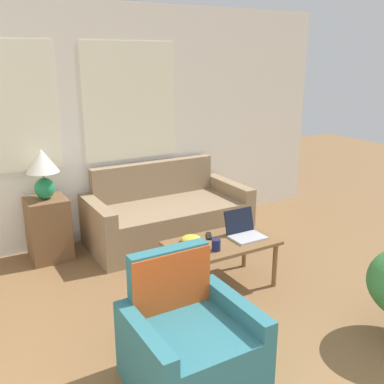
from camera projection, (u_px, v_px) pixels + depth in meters
name	position (u px, v px, depth m)	size (l,w,h in m)	color
wall_back	(79.00, 127.00, 4.84)	(6.45, 0.06, 2.60)	white
couch	(166.00, 217.00, 5.16)	(1.80, 0.87, 0.85)	#937A5B
armchair	(188.00, 346.00, 2.88)	(0.76, 0.72, 0.84)	#2D6B75
side_table	(49.00, 229.00, 4.64)	(0.40, 0.40, 0.66)	brown
table_lamp	(43.00, 168.00, 4.46)	(0.32, 0.32, 0.51)	#1E8451
coffee_table	(221.00, 247.00, 4.03)	(0.97, 0.56, 0.45)	brown
laptop	(244.00, 231.00, 4.11)	(0.31, 0.29, 0.24)	#B7B7BC
cup_navy	(189.00, 246.00, 3.82)	(0.09, 0.09, 0.08)	#B23D38
cup_yellow	(216.00, 245.00, 3.82)	(0.08, 0.08, 0.10)	#191E4C
snack_bowl	(191.00, 239.00, 3.99)	(0.18, 0.18, 0.06)	gold
tv_remote	(209.00, 236.00, 4.11)	(0.11, 0.15, 0.02)	black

